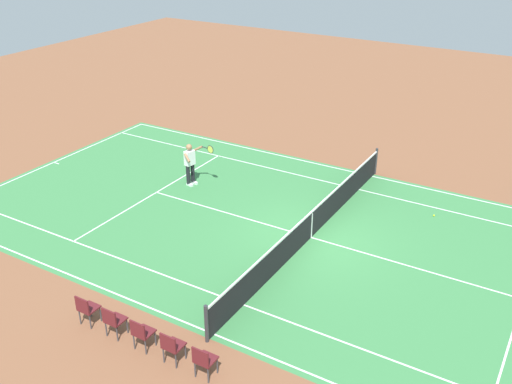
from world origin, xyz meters
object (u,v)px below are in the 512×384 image
tennis_ball (434,216)px  spectator_chair_0 (204,359)px  tennis_net (312,224)px  spectator_chair_4 (86,308)px  spectator_chair_3 (113,320)px  spectator_chair_2 (141,332)px  spectator_chair_1 (172,345)px  tennis_player_near (191,162)px

tennis_ball → spectator_chair_0: (2.38, 10.27, 0.49)m
tennis_ball → tennis_net: bearing=48.8°
tennis_ball → spectator_chair_4: spectator_chair_4 is taller
spectator_chair_4 → spectator_chair_0: bearing=180.0°
spectator_chair_0 → spectator_chair_3: (2.71, 0.00, 0.00)m
tennis_net → spectator_chair_2: (1.17, 6.82, 0.03)m
tennis_ball → spectator_chair_1: bearing=72.3°
tennis_net → tennis_ball: (-3.02, -3.45, -0.46)m
spectator_chair_1 → spectator_chair_2: bearing=0.0°
tennis_ball → spectator_chair_4: size_ratio=0.08×
tennis_ball → spectator_chair_1: (3.28, 10.27, 0.49)m
tennis_player_near → spectator_chair_4: tennis_player_near is taller
spectator_chair_0 → spectator_chair_1: bearing=0.0°
tennis_net → spectator_chair_2: bearing=80.3°
spectator_chair_3 → spectator_chair_4: 0.90m
tennis_player_near → tennis_ball: bearing=-165.8°
spectator_chair_2 → spectator_chair_0: bearing=180.0°
tennis_player_near → spectator_chair_1: 9.73m
tennis_player_near → spectator_chair_4: size_ratio=1.93×
tennis_net → spectator_chair_3: 7.13m
tennis_player_near → spectator_chair_0: size_ratio=1.93×
tennis_net → tennis_player_near: size_ratio=6.89×
tennis_player_near → tennis_ball: 9.02m
tennis_player_near → spectator_chair_2: 9.25m
tennis_net → spectator_chair_4: size_ratio=13.30×
tennis_player_near → spectator_chair_2: size_ratio=1.93×
tennis_player_near → spectator_chair_1: tennis_player_near is taller
spectator_chair_1 → tennis_ball: bearing=-107.7°
spectator_chair_2 → spectator_chair_1: bearing=180.0°
tennis_player_near → tennis_ball: (-8.70, -2.21, -0.90)m
spectator_chair_0 → tennis_player_near: bearing=-51.9°
spectator_chair_2 → tennis_net: bearing=-99.7°
spectator_chair_1 → spectator_chair_2: 0.90m
tennis_net → tennis_ball: 4.61m
tennis_player_near → spectator_chair_0: 10.26m
tennis_net → spectator_chair_0: tennis_net is taller
tennis_player_near → spectator_chair_2: bearing=119.2°
spectator_chair_0 → spectator_chair_3: same height
spectator_chair_0 → spectator_chair_3: size_ratio=1.00×
spectator_chair_1 → spectator_chair_4: bearing=0.0°
spectator_chair_0 → spectator_chair_4: 3.62m
tennis_ball → spectator_chair_1: 10.80m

